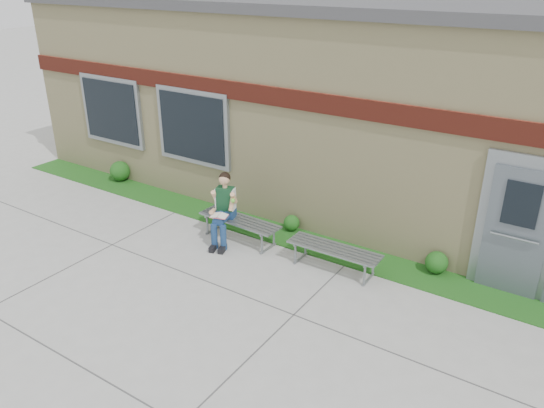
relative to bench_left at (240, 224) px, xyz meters
The scene contains 9 objects.
ground 2.31m from the bench_left, 60.93° to the right, with size 80.00×80.00×0.00m, color #9E9E99.
grass_strip 1.30m from the bench_left, 28.35° to the left, with size 16.00×0.80×0.02m, color #194C14.
school_building 4.50m from the bench_left, 74.43° to the left, with size 16.20×6.22×4.20m.
bench_left is the anchor object (origin of this frame).
bench_right 2.00m from the bench_left, ahead, with size 1.64×0.47×0.42m.
girl 0.46m from the bench_left, 138.65° to the right, with size 0.59×0.86×1.34m.
shrub_west 4.32m from the bench_left, 168.66° to the left, with size 0.48×0.48×0.48m, color #194C14.
shrub_mid 1.07m from the bench_left, 53.18° to the left, with size 0.32×0.32×0.32m, color #194C14.
shrub_east 3.62m from the bench_left, 13.59° to the left, with size 0.38×0.38×0.38m, color #194C14.
Camera 1 is at (4.34, -5.18, 4.79)m, focal length 35.00 mm.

